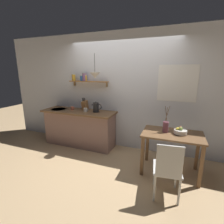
% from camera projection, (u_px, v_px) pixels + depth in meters
% --- Properties ---
extents(ground_plane, '(14.00, 14.00, 0.00)m').
position_uv_depth(ground_plane, '(112.00, 157.00, 3.64)').
color(ground_plane, tan).
extents(back_wall, '(6.80, 0.11, 2.70)m').
position_uv_depth(back_wall, '(131.00, 92.00, 3.83)').
color(back_wall, silver).
rests_on(back_wall, ground_plane).
extents(kitchen_counter, '(1.83, 0.63, 0.89)m').
position_uv_depth(kitchen_counter, '(80.00, 127.00, 4.17)').
color(kitchen_counter, gray).
rests_on(kitchen_counter, ground_plane).
extents(wall_shelf, '(0.99, 0.20, 0.32)m').
position_uv_depth(wall_shelf, '(85.00, 79.00, 4.01)').
color(wall_shelf, '#9E6B3D').
extents(dining_table, '(1.03, 0.64, 0.76)m').
position_uv_depth(dining_table, '(172.00, 140.00, 2.95)').
color(dining_table, brown).
rests_on(dining_table, ground_plane).
extents(dining_chair_near, '(0.44, 0.48, 0.90)m').
position_uv_depth(dining_chair_near, '(168.00, 168.00, 2.35)').
color(dining_chair_near, silver).
rests_on(dining_chair_near, ground_plane).
extents(fruit_bowl, '(0.22, 0.22, 0.14)m').
position_uv_depth(fruit_bowl, '(180.00, 131.00, 2.88)').
color(fruit_bowl, silver).
rests_on(fruit_bowl, dining_table).
extents(twig_vase, '(0.10, 0.10, 0.49)m').
position_uv_depth(twig_vase, '(166.00, 127.00, 2.96)').
color(twig_vase, brown).
rests_on(twig_vase, dining_table).
extents(electric_kettle, '(0.25, 0.16, 0.25)m').
position_uv_depth(electric_kettle, '(96.00, 107.00, 3.90)').
color(electric_kettle, black).
rests_on(electric_kettle, kitchen_counter).
extents(knife_block, '(0.11, 0.18, 0.31)m').
position_uv_depth(knife_block, '(85.00, 105.00, 4.14)').
color(knife_block, '#9E6B3D').
rests_on(knife_block, kitchen_counter).
extents(coffee_mug_by_sink, '(0.11, 0.08, 0.09)m').
position_uv_depth(coffee_mug_by_sink, '(72.00, 108.00, 4.13)').
color(coffee_mug_by_sink, '#C6664C').
rests_on(coffee_mug_by_sink, kitchen_counter).
extents(coffee_mug_spare, '(0.13, 0.09, 0.09)m').
position_uv_depth(coffee_mug_spare, '(86.00, 110.00, 3.94)').
color(coffee_mug_spare, white).
rests_on(coffee_mug_spare, kitchen_counter).
extents(pendant_lamp, '(0.23, 0.23, 0.51)m').
position_uv_depth(pendant_lamp, '(95.00, 75.00, 3.55)').
color(pendant_lamp, black).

